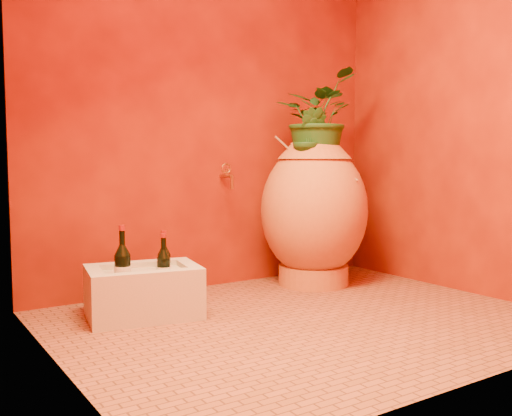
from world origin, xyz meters
TOP-DOWN VIEW (x-y plane):
  - floor at (0.00, 0.00)m, footprint 2.50×2.50m
  - wall_back at (0.00, 1.00)m, footprint 2.50×0.02m
  - wall_left at (-1.25, 0.00)m, footprint 0.02×2.00m
  - wall_right at (1.25, 0.00)m, footprint 0.02×2.00m
  - amphora at (0.57, 0.65)m, footprint 0.80×0.80m
  - stone_basin at (-0.68, 0.53)m, footprint 0.64×0.50m
  - wine_bottle_a at (-0.59, 0.47)m, footprint 0.07×0.07m
  - wine_bottle_b at (-0.54, 0.57)m, footprint 0.07×0.07m
  - wine_bottle_c at (-0.80, 0.50)m, footprint 0.09×0.09m
  - wall_tap at (0.06, 0.92)m, footprint 0.07×0.15m
  - plant_main at (0.59, 0.66)m, footprint 0.73×0.71m
  - plant_side at (0.47, 0.57)m, footprint 0.27×0.27m

SIDE VIEW (x-z plane):
  - floor at x=0.00m, z-range 0.00..0.00m
  - stone_basin at x=-0.68m, z-range -0.01..0.27m
  - wine_bottle_a at x=-0.59m, z-range 0.11..0.40m
  - wine_bottle_b at x=-0.54m, z-range 0.11..0.41m
  - wine_bottle_c at x=-0.80m, z-range 0.10..0.45m
  - amphora at x=0.57m, z-range 0.00..1.01m
  - wall_tap at x=0.06m, z-range 0.65..0.82m
  - plant_side at x=0.47m, z-range 0.78..1.16m
  - plant_main at x=0.59m, z-range 0.80..1.42m
  - wall_back at x=0.00m, z-range 0.00..2.50m
  - wall_left at x=-1.25m, z-range 0.00..2.50m
  - wall_right at x=1.25m, z-range 0.00..2.50m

